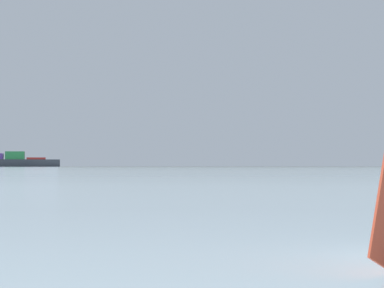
{
  "coord_description": "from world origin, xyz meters",
  "views": [
    {
      "loc": [
        -6.43,
        -15.26,
        2.19
      ],
      "look_at": [
        -5.22,
        9.71,
        2.99
      ],
      "focal_mm": 61.31,
      "sensor_mm": 36.0,
      "label": 1
    }
  ],
  "objects": [
    {
      "name": "distant_headland",
      "position": [
        186.23,
        1310.62,
        18.08
      ],
      "size": [
        722.3,
        487.7,
        36.15
      ],
      "primitive_type": "cube",
      "rotation": [
        0.0,
        0.0,
        -0.01
      ],
      "color": "#756B56",
      "rests_on": "ground_plane"
    }
  ]
}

